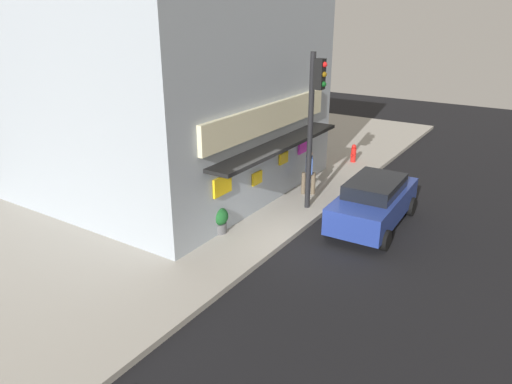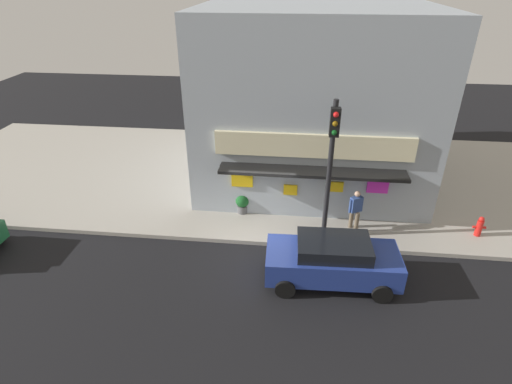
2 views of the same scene
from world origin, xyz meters
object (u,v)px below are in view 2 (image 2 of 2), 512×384
object	(u,v)px
fire_hydrant	(479,226)
trash_can	(406,208)
traffic_light	(331,155)
parked_car_blue	(332,260)
potted_plant_by_doorway	(242,203)
pedestrian	(355,209)

from	to	relation	value
fire_hydrant	trash_can	size ratio (longest dim) A/B	0.96
traffic_light	parked_car_blue	world-z (taller)	traffic_light
traffic_light	parked_car_blue	distance (m)	3.50
trash_can	traffic_light	bearing A→B (deg)	-151.61
potted_plant_by_doorway	trash_can	bearing A→B (deg)	2.94
trash_can	parked_car_blue	size ratio (longest dim) A/B	0.20
trash_can	pedestrian	distance (m)	2.52
pedestrian	traffic_light	bearing A→B (deg)	-150.34
trash_can	pedestrian	size ratio (longest dim) A/B	0.50
trash_can	parked_car_blue	distance (m)	5.14
pedestrian	parked_car_blue	world-z (taller)	pedestrian
traffic_light	potted_plant_by_doorway	size ratio (longest dim) A/B	6.32
fire_hydrant	parked_car_blue	distance (m)	6.43
parked_car_blue	pedestrian	bearing A→B (deg)	70.70
traffic_light	fire_hydrant	world-z (taller)	traffic_light
pedestrian	fire_hydrant	bearing A→B (deg)	1.34
potted_plant_by_doorway	parked_car_blue	size ratio (longest dim) A/B	0.19
traffic_light	pedestrian	xyz separation A→B (m)	(1.16, 0.66, -2.44)
pedestrian	parked_car_blue	distance (m)	3.06
trash_can	potted_plant_by_doorway	bearing A→B (deg)	-177.06
traffic_light	fire_hydrant	xyz separation A→B (m)	(5.84, 0.77, -2.98)
traffic_light	potted_plant_by_doorway	world-z (taller)	traffic_light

